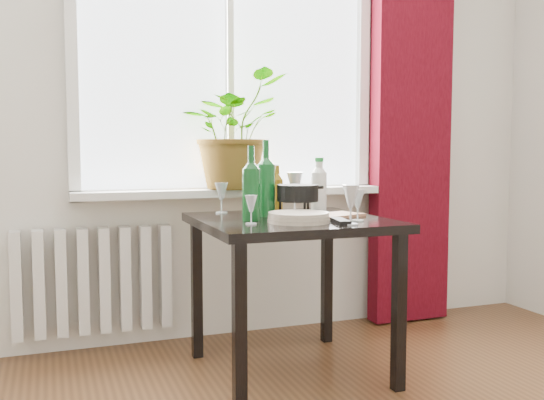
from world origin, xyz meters
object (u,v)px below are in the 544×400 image
object	(u,v)px
wineglass_back_center	(295,191)
potted_plant	(232,130)
fondue_pot	(298,201)
radiator	(94,280)
wine_bottle_left	(251,182)
wineglass_far_right	(358,205)
wineglass_front_left	(251,210)
wineglass_front_right	(351,204)
cleaning_bottle	(319,184)
table	(290,238)
bottle_amber	(277,188)
tv_remote	(341,221)
wine_bottle_right	(266,177)
plate_stack	(299,217)
wineglass_back_left	(222,198)
cutting_board	(336,215)

from	to	relation	value
wineglass_back_center	potted_plant	bearing A→B (deg)	131.75
potted_plant	fondue_pot	size ratio (longest dim) A/B	2.82
radiator	wine_bottle_left	world-z (taller)	wine_bottle_left
wineglass_far_right	wineglass_front_left	world-z (taller)	wineglass_far_right
wineglass_front_right	cleaning_bottle	bearing A→B (deg)	78.62
table	bottle_amber	size ratio (longest dim) A/B	3.48
table	tv_remote	xyz separation A→B (m)	(0.13, -0.26, 0.10)
potted_plant	cleaning_bottle	distance (m)	0.57
table	bottle_amber	bearing A→B (deg)	81.67
bottle_amber	wineglass_back_center	xyz separation A→B (m)	(0.10, 0.01, -0.02)
potted_plant	wine_bottle_right	xyz separation A→B (m)	(0.03, -0.46, -0.24)
radiator	wineglass_front_right	bearing A→B (deg)	-43.90
table	bottle_amber	world-z (taller)	bottle_amber
table	cleaning_bottle	xyz separation A→B (m)	(0.26, 0.24, 0.23)
wine_bottle_left	plate_stack	distance (m)	0.27
cleaning_bottle	wine_bottle_right	bearing A→B (deg)	-159.09
potted_plant	fondue_pot	distance (m)	0.66
wine_bottle_right	plate_stack	xyz separation A→B (m)	(0.05, -0.28, -0.16)
cleaning_bottle	table	bearing A→B (deg)	-136.59
fondue_pot	tv_remote	world-z (taller)	fondue_pot
bottle_amber	wineglass_back_left	xyz separation A→B (m)	(-0.29, 0.04, -0.04)
cleaning_bottle	wineglass_far_right	xyz separation A→B (m)	(-0.02, -0.46, -0.07)
wineglass_back_center	fondue_pot	distance (m)	0.27
bottle_amber	plate_stack	distance (m)	0.47
radiator	cutting_board	size ratio (longest dim) A/B	3.18
wine_bottle_right	wineglass_back_center	bearing A→B (deg)	38.41
bottle_amber	wineglass_front_right	distance (m)	0.62
bottle_amber	tv_remote	distance (m)	0.56
cleaning_bottle	plate_stack	distance (m)	0.52
wine_bottle_left	fondue_pot	distance (m)	0.28
wineglass_far_right	plate_stack	distance (m)	0.27
bottle_amber	wineglass_back_center	distance (m)	0.10
wine_bottle_left	cleaning_bottle	world-z (taller)	wine_bottle_left
wineglass_back_left	plate_stack	bearing A→B (deg)	-66.33
cleaning_bottle	wineglass_front_right	size ratio (longest dim) A/B	1.62
wineglass_front_right	tv_remote	size ratio (longest dim) A/B	1.02
table	fondue_pot	xyz separation A→B (m)	(0.05, 0.04, 0.17)
cleaning_bottle	wineglass_back_left	xyz separation A→B (m)	(-0.50, 0.08, -0.06)
cleaning_bottle	wineglass_back_center	world-z (taller)	cleaning_bottle
wineglass_back_center	tv_remote	xyz separation A→B (m)	(-0.01, -0.55, -0.10)
wine_bottle_right	cutting_board	distance (m)	0.38
wineglass_back_left	fondue_pot	world-z (taller)	wineglass_back_left
tv_remote	table	bearing A→B (deg)	127.75
plate_stack	fondue_pot	world-z (taller)	fondue_pot
wineglass_back_center	plate_stack	world-z (taller)	wineglass_back_center
wineglass_front_left	wineglass_back_center	bearing A→B (deg)	49.45
wineglass_back_left	potted_plant	bearing A→B (deg)	62.08
wineglass_far_right	fondue_pot	size ratio (longest dim) A/B	0.64
radiator	wine_bottle_right	world-z (taller)	wine_bottle_right
radiator	bottle_amber	xyz separation A→B (m)	(0.89, -0.35, 0.48)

